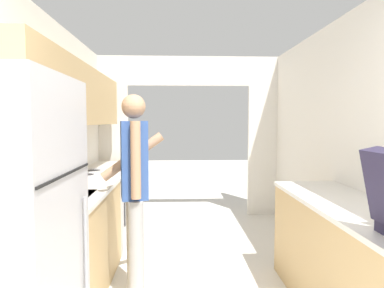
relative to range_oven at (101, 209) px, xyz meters
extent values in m
cube|color=white|center=(-0.34, -1.47, 0.80)|extent=(0.06, 6.71, 2.50)
cube|color=tan|center=(-0.15, -0.43, 1.31)|extent=(0.32, 3.06, 0.61)
cube|color=white|center=(2.52, -1.47, 0.80)|extent=(0.06, 6.71, 2.50)
cube|color=white|center=(-0.18, 1.32, 0.57)|extent=(0.65, 0.06, 2.05)
cube|color=white|center=(2.36, 1.32, 0.57)|extent=(0.65, 0.06, 2.05)
cube|color=white|center=(1.09, 1.32, 1.82)|extent=(3.19, 0.06, 0.45)
cube|color=tan|center=(-0.01, -1.17, -0.02)|extent=(0.60, 1.59, 0.86)
cube|color=silver|center=(-0.01, -1.17, 0.42)|extent=(0.62, 1.60, 0.03)
cube|color=tan|center=(-0.01, 0.73, -0.02)|extent=(0.60, 0.72, 0.86)
cube|color=silver|center=(-0.01, 0.74, 0.42)|extent=(0.62, 0.73, 0.03)
cube|color=#9EA3A8|center=(-0.01, -1.25, 0.44)|extent=(0.42, 0.44, 0.00)
cube|color=tan|center=(2.19, -1.80, -0.02)|extent=(0.60, 2.15, 0.86)
cube|color=silver|center=(2.19, -1.80, 0.42)|extent=(0.62, 2.18, 0.03)
cube|color=black|center=(0.37, -2.37, 0.79)|extent=(0.01, 0.75, 0.01)
cylinder|color=#99999E|center=(0.38, -2.12, 0.27)|extent=(0.02, 0.02, 0.69)
cube|color=#B7B7BC|center=(0.00, 0.00, -0.01)|extent=(0.62, 0.75, 0.89)
cube|color=black|center=(0.32, 0.00, -0.01)|extent=(0.01, 0.51, 0.27)
cylinder|color=#B7B7BC|center=(0.34, 0.00, 0.22)|extent=(0.02, 0.60, 0.02)
cube|color=#B7B7BC|center=(-0.29, 0.00, 0.51)|extent=(0.04, 0.75, 0.14)
cylinder|color=#232328|center=(0.13, -0.16, 0.44)|extent=(0.16, 0.16, 0.01)
cylinder|color=#232328|center=(0.13, 0.16, 0.44)|extent=(0.16, 0.16, 0.01)
cylinder|color=#232328|center=(-0.12, -0.16, 0.44)|extent=(0.16, 0.16, 0.01)
cylinder|color=#232328|center=(-0.12, 0.16, 0.44)|extent=(0.16, 0.16, 0.01)
cylinder|color=#9E9E9E|center=(0.57, -1.33, -0.02)|extent=(0.15, 0.15, 0.85)
cylinder|color=#9E9E9E|center=(0.54, -1.16, -0.02)|extent=(0.15, 0.15, 0.85)
cube|color=#335193|center=(0.55, -1.25, 0.72)|extent=(0.25, 0.25, 0.64)
cylinder|color=tan|center=(0.58, -1.39, 0.74)|extent=(0.09, 0.09, 0.61)
cylinder|color=tan|center=(0.52, -1.11, 0.74)|extent=(0.55, 0.19, 0.41)
sphere|color=tan|center=(0.55, -1.25, 1.16)|extent=(0.20, 0.20, 0.20)
camera|label=1|loc=(0.91, -4.06, 1.04)|focal=32.00mm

